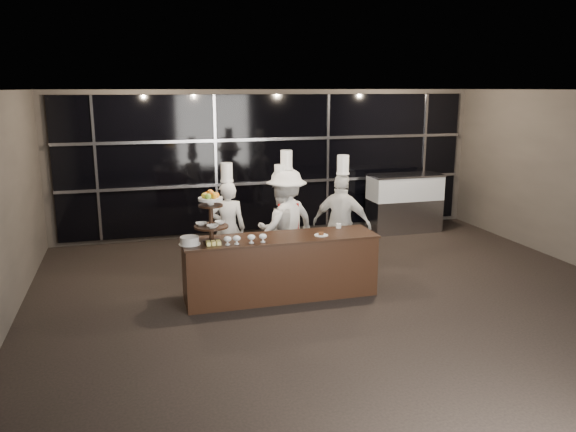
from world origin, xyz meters
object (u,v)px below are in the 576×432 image
object	(u,v)px
display_case	(404,200)
chef_a	(228,227)
display_stand	(211,213)
chef_d	(342,224)
chef_c	(286,221)
layer_cake	(189,241)
buffet_counter	(281,267)
chef_b	(280,228)

from	to	relation	value
display_case	chef_a	bearing A→B (deg)	-156.18
chef_a	display_stand	bearing A→B (deg)	-109.93
chef_d	chef_a	bearing A→B (deg)	165.09
chef_a	chef_d	xyz separation A→B (m)	(1.80, -0.48, 0.04)
chef_a	chef_c	world-z (taller)	chef_c
chef_a	chef_c	xyz separation A→B (m)	(0.94, -0.19, 0.07)
layer_cake	chef_d	distance (m)	2.68
layer_cake	chef_a	xyz separation A→B (m)	(0.76, 1.27, -0.16)
display_case	chef_a	xyz separation A→B (m)	(-4.14, -1.83, 0.13)
display_case	layer_cake	bearing A→B (deg)	-147.66
display_stand	layer_cake	distance (m)	0.48
buffet_counter	display_stand	size ratio (longest dim) A/B	3.81
chef_c	chef_d	size ratio (longest dim) A/B	1.04
chef_a	chef_d	bearing A→B (deg)	-14.91
chef_c	layer_cake	bearing A→B (deg)	-147.50
buffet_counter	chef_d	xyz separation A→B (m)	(1.24, 0.74, 0.39)
layer_cake	display_case	size ratio (longest dim) A/B	0.19
display_case	chef_d	size ratio (longest dim) A/B	0.78
display_stand	buffet_counter	bearing A→B (deg)	0.01
chef_d	chef_b	bearing A→B (deg)	163.83
chef_a	chef_c	size ratio (longest dim) A/B	0.91
buffet_counter	display_case	size ratio (longest dim) A/B	1.84
display_stand	display_case	world-z (taller)	display_stand
layer_cake	chef_a	bearing A→B (deg)	59.25
layer_cake	chef_b	xyz separation A→B (m)	(1.59, 1.07, -0.19)
display_stand	display_case	bearing A→B (deg)	33.65
display_stand	chef_c	distance (m)	1.78
buffet_counter	chef_a	size ratio (longest dim) A/B	1.52
layer_cake	display_case	bearing A→B (deg)	32.34
buffet_counter	display_case	bearing A→B (deg)	40.42
buffet_counter	display_case	world-z (taller)	display_case
display_stand	chef_d	distance (m)	2.41
chef_c	chef_d	distance (m)	0.91
display_stand	chef_c	xyz separation A→B (m)	(1.38, 1.03, -0.45)
display_case	chef_d	distance (m)	3.29
chef_a	chef_d	size ratio (longest dim) A/B	0.94
chef_d	display_stand	bearing A→B (deg)	-161.67
buffet_counter	chef_c	distance (m)	1.18
display_case	buffet_counter	bearing A→B (deg)	-139.58
chef_c	display_stand	bearing A→B (deg)	-143.30
display_stand	chef_a	size ratio (longest dim) A/B	0.40
chef_c	chef_d	world-z (taller)	chef_c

